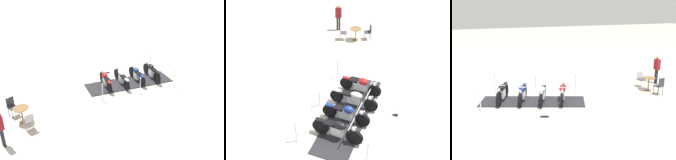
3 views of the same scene
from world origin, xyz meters
TOP-DOWN VIEW (x-y plane):
  - ground_plane at (0.00, 0.00)m, footprint 80.00×80.00m
  - display_platform at (0.00, 0.00)m, footprint 3.11×5.46m
  - motorcycle_black at (0.45, 1.45)m, footprint 2.05×0.95m
  - motorcycle_navy at (0.13, 0.49)m, footprint 2.04×0.97m
  - motorcycle_cream at (-0.19, -0.47)m, footprint 2.16×1.00m
  - motorcycle_maroon at (-0.52, -1.43)m, footprint 1.97×0.97m
  - stanchion_left_rear at (0.66, -2.56)m, footprint 0.35×0.35m
  - stanchion_right_front at (-0.66, 2.56)m, footprint 0.34×0.34m
  - stanchion_left_front at (2.06, 1.66)m, footprint 0.30×0.30m
  - stanchion_left_mid at (1.36, -0.45)m, footprint 0.30×0.30m
  - info_placard at (-2.06, -0.09)m, footprint 0.37×0.43m
  - cafe_table at (-0.28, -6.61)m, footprint 0.72×0.72m
  - cafe_chair_near_table at (-1.09, -6.75)m, footprint 0.46×0.46m
  - cafe_chair_across_table at (0.54, -6.63)m, footprint 0.41×0.41m
  - bystander_person at (0.85, -7.92)m, footprint 0.40×0.23m

SIDE VIEW (x-z plane):
  - ground_plane at x=0.00m, z-range 0.00..0.00m
  - display_platform at x=0.00m, z-range 0.00..0.05m
  - info_placard at x=-2.06m, z-range -0.03..0.19m
  - stanchion_left_rear at x=0.66m, z-range -0.21..0.86m
  - stanchion_right_front at x=-0.66m, z-range -0.20..0.91m
  - stanchion_left_mid at x=1.36m, z-range -0.16..0.88m
  - stanchion_left_front at x=2.06m, z-range -0.17..0.97m
  - motorcycle_cream at x=-0.19m, z-range 0.02..0.94m
  - motorcycle_navy at x=0.13m, z-range 0.02..0.95m
  - motorcycle_maroon at x=-0.52m, z-range 0.04..0.97m
  - cafe_chair_across_table at x=0.54m, z-range 0.08..0.99m
  - motorcycle_black at x=0.45m, z-range 0.02..1.05m
  - cafe_chair_near_table at x=-1.09m, z-range 0.08..1.06m
  - cafe_table at x=-0.28m, z-range 0.19..0.99m
  - bystander_person at x=0.85m, z-range 0.17..1.94m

